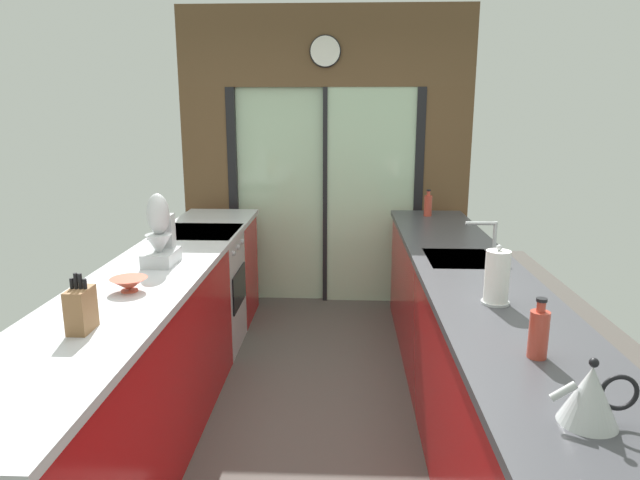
# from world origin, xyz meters

# --- Properties ---
(ground_plane) EXTENTS (5.04, 7.60, 0.02)m
(ground_plane) POSITION_xyz_m (0.00, 0.60, -0.01)
(ground_plane) COLOR #4C4742
(back_wall_unit) EXTENTS (2.64, 0.12, 2.70)m
(back_wall_unit) POSITION_xyz_m (0.00, 2.40, 1.52)
(back_wall_unit) COLOR brown
(back_wall_unit) RESTS_ON ground_plane
(left_counter_run) EXTENTS (0.62, 3.80, 0.92)m
(left_counter_run) POSITION_xyz_m (-0.91, 0.13, 0.47)
(left_counter_run) COLOR #AD0C0F
(left_counter_run) RESTS_ON ground_plane
(right_counter_run) EXTENTS (0.62, 3.80, 0.92)m
(right_counter_run) POSITION_xyz_m (0.91, 0.30, 0.46)
(right_counter_run) COLOR #AD0C0F
(right_counter_run) RESTS_ON ground_plane
(sink_faucet) EXTENTS (0.19, 0.02, 0.23)m
(sink_faucet) POSITION_xyz_m (1.05, 0.55, 1.08)
(sink_faucet) COLOR #B7BABC
(sink_faucet) RESTS_ON right_counter_run
(oven_range) EXTENTS (0.60, 0.60, 0.92)m
(oven_range) POSITION_xyz_m (-0.91, 1.25, 0.46)
(oven_range) COLOR #B7BABC
(oven_range) RESTS_ON ground_plane
(mixing_bowl) EXTENTS (0.18, 0.18, 0.07)m
(mixing_bowl) POSITION_xyz_m (-0.89, -0.17, 0.96)
(mixing_bowl) COLOR #BC4C38
(mixing_bowl) RESTS_ON left_counter_run
(knife_block) EXTENTS (0.08, 0.14, 0.25)m
(knife_block) POSITION_xyz_m (-0.89, -0.68, 1.01)
(knife_block) COLOR brown
(knife_block) RESTS_ON left_counter_run
(stand_mixer) EXTENTS (0.17, 0.27, 0.42)m
(stand_mixer) POSITION_xyz_m (-0.89, 0.34, 1.08)
(stand_mixer) COLOR #B7BABC
(stand_mixer) RESTS_ON left_counter_run
(kettle) EXTENTS (0.25, 0.17, 0.20)m
(kettle) POSITION_xyz_m (0.89, -1.29, 1.01)
(kettle) COLOR #B7BABC
(kettle) RESTS_ON right_counter_run
(soap_bottle_near) EXTENTS (0.07, 0.07, 0.23)m
(soap_bottle_near) POSITION_xyz_m (0.89, -0.85, 1.02)
(soap_bottle_near) COLOR #B23D2D
(soap_bottle_near) RESTS_ON right_counter_run
(soap_bottle_far) EXTENTS (0.07, 0.07, 0.23)m
(soap_bottle_far) POSITION_xyz_m (0.89, 1.94, 1.01)
(soap_bottle_far) COLOR #B23D2D
(soap_bottle_far) RESTS_ON right_counter_run
(paper_towel_roll) EXTENTS (0.13, 0.13, 0.28)m
(paper_towel_roll) POSITION_xyz_m (0.89, -0.27, 1.05)
(paper_towel_roll) COLOR #B7BABC
(paper_towel_roll) RESTS_ON right_counter_run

